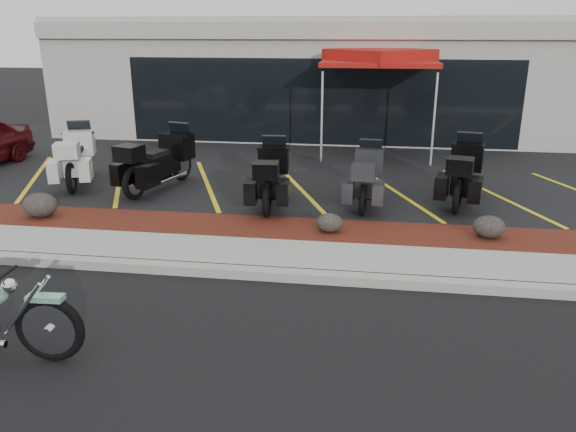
% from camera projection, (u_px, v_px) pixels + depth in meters
% --- Properties ---
extents(ground, '(90.00, 90.00, 0.00)m').
position_uv_depth(ground, '(248.00, 305.00, 7.84)').
color(ground, black).
rests_on(ground, ground).
extents(curb, '(24.00, 0.25, 0.15)m').
position_uv_depth(curb, '(260.00, 273.00, 8.66)').
color(curb, gray).
rests_on(curb, ground).
extents(sidewalk, '(24.00, 1.20, 0.15)m').
position_uv_depth(sidewalk, '(268.00, 256.00, 9.31)').
color(sidewalk, gray).
rests_on(sidewalk, ground).
extents(mulch_bed, '(24.00, 1.20, 0.16)m').
position_uv_depth(mulch_bed, '(280.00, 231.00, 10.44)').
color(mulch_bed, '#3B0E0D').
rests_on(mulch_bed, ground).
extents(upper_lot, '(26.00, 9.60, 0.15)m').
position_uv_depth(upper_lot, '(311.00, 165.00, 15.50)').
color(upper_lot, black).
rests_on(upper_lot, ground).
extents(dealership_building, '(18.00, 8.16, 4.00)m').
position_uv_depth(dealership_building, '(329.00, 75.00, 20.77)').
color(dealership_building, gray).
rests_on(dealership_building, ground).
extents(boulder_left, '(0.67, 0.56, 0.48)m').
position_uv_depth(boulder_left, '(40.00, 205.00, 10.91)').
color(boulder_left, black).
rests_on(boulder_left, mulch_bed).
extents(boulder_mid, '(0.48, 0.40, 0.34)m').
position_uv_depth(boulder_mid, '(329.00, 223.00, 10.13)').
color(boulder_mid, black).
rests_on(boulder_mid, mulch_bed).
extents(boulder_right, '(0.56, 0.46, 0.39)m').
position_uv_depth(boulder_right, '(489.00, 227.00, 9.84)').
color(boulder_right, black).
rests_on(boulder_right, mulch_bed).
extents(hero_cruiser, '(3.11, 0.94, 1.08)m').
position_uv_depth(hero_cruiser, '(49.00, 319.00, 6.34)').
color(hero_cruiser, '#69A48B').
rests_on(hero_cruiser, ground).
extents(touring_white, '(1.63, 2.54, 1.38)m').
position_uv_depth(touring_white, '(81.00, 148.00, 13.91)').
color(touring_white, silver).
rests_on(touring_white, upper_lot).
extents(touring_black_front, '(1.56, 2.60, 1.42)m').
position_uv_depth(touring_black_front, '(181.00, 151.00, 13.42)').
color(touring_black_front, black).
rests_on(touring_black_front, upper_lot).
extents(touring_black_mid, '(1.04, 2.33, 1.32)m').
position_uv_depth(touring_black_mid, '(274.00, 165.00, 12.34)').
color(touring_black_mid, black).
rests_on(touring_black_mid, upper_lot).
extents(touring_grey, '(0.96, 2.19, 1.24)m').
position_uv_depth(touring_grey, '(370.00, 167.00, 12.32)').
color(touring_grey, '#2A2A2F').
rests_on(touring_grey, upper_lot).
extents(touring_black_rear, '(1.43, 2.49, 1.37)m').
position_uv_depth(touring_black_rear, '(467.00, 162.00, 12.46)').
color(touring_black_rear, black).
rests_on(touring_black_rear, upper_lot).
extents(traffic_cone, '(0.42, 0.42, 0.44)m').
position_uv_depth(traffic_cone, '(276.00, 158.00, 14.98)').
color(traffic_cone, orange).
rests_on(traffic_cone, upper_lot).
extents(popup_canopy, '(3.34, 3.34, 2.96)m').
position_uv_depth(popup_canopy, '(379.00, 59.00, 15.87)').
color(popup_canopy, silver).
rests_on(popup_canopy, upper_lot).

